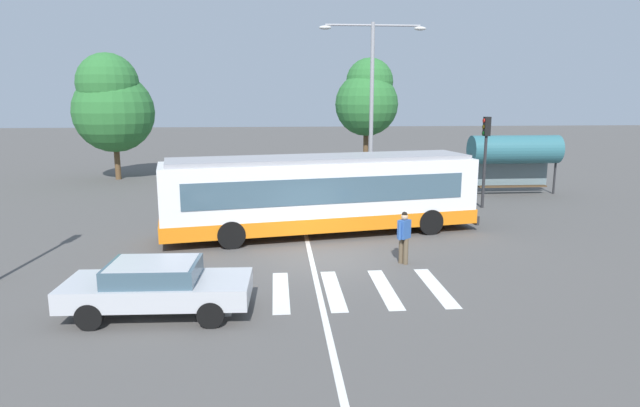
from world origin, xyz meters
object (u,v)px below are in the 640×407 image
(city_transit_bus, at_px, (321,194))
(pedestrian_crossing_street, at_px, (404,235))
(parked_car_white, at_px, (332,172))
(twin_arm_street_lamp, at_px, (372,92))
(parked_car_black, at_px, (379,172))
(parked_car_teal, at_px, (243,172))
(parked_car_blue, at_px, (289,171))
(foreground_sedan, at_px, (157,285))
(background_tree_left, at_px, (112,104))
(traffic_light_far_corner, at_px, (486,147))
(background_tree_right, at_px, (367,98))
(bus_stop_shelter, at_px, (515,151))

(city_transit_bus, xyz_separation_m, pedestrian_crossing_street, (2.31, -4.08, -0.62))
(parked_car_white, relative_size, twin_arm_street_lamp, 0.52)
(pedestrian_crossing_street, relative_size, parked_car_black, 0.37)
(twin_arm_street_lamp, bearing_deg, pedestrian_crossing_street, -94.17)
(pedestrian_crossing_street, bearing_deg, parked_car_teal, 109.95)
(parked_car_blue, bearing_deg, foreground_sedan, -100.62)
(city_transit_bus, distance_m, parked_car_blue, 12.69)
(parked_car_blue, relative_size, background_tree_left, 0.56)
(traffic_light_far_corner, distance_m, background_tree_left, 23.05)
(parked_car_teal, relative_size, parked_car_black, 0.99)
(city_transit_bus, relative_size, twin_arm_street_lamp, 1.42)
(city_transit_bus, height_order, traffic_light_far_corner, traffic_light_far_corner)
(traffic_light_far_corner, bearing_deg, background_tree_right, 105.94)
(parked_car_teal, relative_size, traffic_light_far_corner, 1.04)
(pedestrian_crossing_street, height_order, bus_stop_shelter, bus_stop_shelter)
(parked_car_white, bearing_deg, background_tree_right, 59.25)
(pedestrian_crossing_street, xyz_separation_m, foreground_sedan, (-7.03, -3.60, -0.20))
(parked_car_teal, xyz_separation_m, parked_car_black, (8.34, -0.55, 0.00))
(parked_car_teal, height_order, parked_car_blue, same)
(pedestrian_crossing_street, xyz_separation_m, parked_car_black, (2.28, 16.15, -0.20))
(city_transit_bus, xyz_separation_m, traffic_light_far_corner, (8.23, 4.43, 1.37))
(traffic_light_far_corner, bearing_deg, parked_car_blue, 138.11)
(parked_car_teal, height_order, traffic_light_far_corner, traffic_light_far_corner)
(city_transit_bus, distance_m, parked_car_black, 12.94)
(parked_car_blue, distance_m, background_tree_right, 8.35)
(foreground_sedan, distance_m, background_tree_right, 26.76)
(foreground_sedan, bearing_deg, parked_car_white, 71.97)
(parked_car_teal, bearing_deg, pedestrian_crossing_street, -70.05)
(foreground_sedan, bearing_deg, parked_car_teal, 87.27)
(parked_car_teal, xyz_separation_m, twin_arm_street_lamp, (6.84, -6.00, 4.76))
(bus_stop_shelter, distance_m, background_tree_right, 11.62)
(parked_car_teal, bearing_deg, twin_arm_street_lamp, -41.24)
(foreground_sedan, xyz_separation_m, traffic_light_far_corner, (12.95, 12.10, 2.19))
(bus_stop_shelter, relative_size, background_tree_right, 0.62)
(parked_car_teal, bearing_deg, background_tree_left, 162.47)
(traffic_light_far_corner, distance_m, bus_stop_shelter, 4.60)
(bus_stop_shelter, height_order, twin_arm_street_lamp, twin_arm_street_lamp)
(foreground_sedan, bearing_deg, background_tree_right, 69.23)
(city_transit_bus, height_order, foreground_sedan, city_transit_bus)
(bus_stop_shelter, relative_size, background_tree_left, 0.61)
(bus_stop_shelter, height_order, background_tree_right, background_tree_right)
(bus_stop_shelter, bearing_deg, traffic_light_far_corner, -131.26)
(traffic_light_far_corner, bearing_deg, parked_car_white, 130.52)
(parked_car_white, distance_m, traffic_light_far_corner, 10.28)
(background_tree_left, bearing_deg, traffic_light_far_corner, -28.07)
(traffic_light_far_corner, relative_size, background_tree_right, 0.55)
(city_transit_bus, xyz_separation_m, background_tree_right, (4.64, 17.00, 3.63))
(parked_car_black, distance_m, bus_stop_shelter, 8.05)
(parked_car_teal, bearing_deg, background_tree_right, 27.55)
(parked_car_black, bearing_deg, pedestrian_crossing_street, -98.03)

